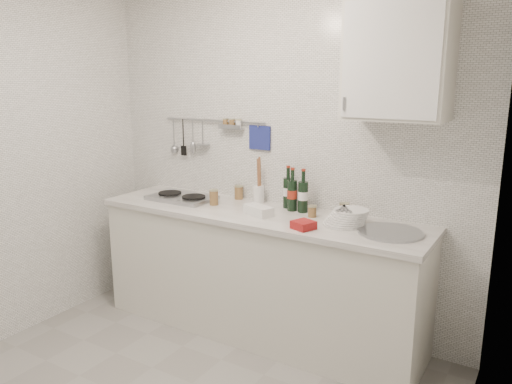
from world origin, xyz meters
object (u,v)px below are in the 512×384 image
(utensil_crock, at_px, (259,192))
(plate_stack_hob, at_px, (185,197))
(plate_stack_sink, at_px, (347,217))
(wine_bottles, at_px, (294,189))
(wall_cabinet, at_px, (399,61))

(utensil_crock, bearing_deg, plate_stack_hob, -162.22)
(plate_stack_sink, relative_size, wine_bottles, 0.92)
(plate_stack_sink, relative_size, utensil_crock, 0.80)
(wall_cabinet, bearing_deg, utensil_crock, 174.10)
(plate_stack_sink, bearing_deg, wine_bottles, 161.84)
(plate_stack_hob, height_order, utensil_crock, utensil_crock)
(wall_cabinet, bearing_deg, plate_stack_hob, -177.30)
(wine_bottles, bearing_deg, plate_stack_sink, -18.16)
(wall_cabinet, xyz_separation_m, plate_stack_sink, (-0.24, -0.09, -0.98))
(plate_stack_hob, relative_size, plate_stack_sink, 0.90)
(wall_cabinet, distance_m, wine_bottles, 1.13)
(wall_cabinet, relative_size, wine_bottles, 2.26)
(plate_stack_hob, distance_m, utensil_crock, 0.60)
(plate_stack_sink, height_order, wine_bottles, wine_bottles)
(plate_stack_sink, bearing_deg, utensil_crock, 165.89)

